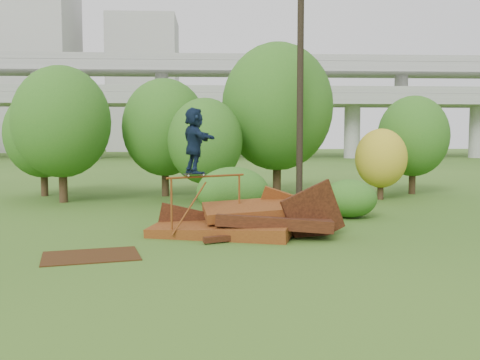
{
  "coord_description": "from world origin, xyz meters",
  "views": [
    {
      "loc": [
        -1.65,
        -14.18,
        2.89
      ],
      "look_at": [
        -0.8,
        2.0,
        1.6
      ],
      "focal_mm": 40.0,
      "sensor_mm": 36.0,
      "label": 1
    }
  ],
  "objects_px": {
    "scrap_pile": "(246,222)",
    "skater": "(194,140)",
    "utility_pole": "(300,74)",
    "flat_plate": "(91,256)"
  },
  "relations": [
    {
      "from": "skater",
      "to": "flat_plate",
      "type": "distance_m",
      "value": 4.51
    },
    {
      "from": "scrap_pile",
      "to": "skater",
      "type": "bearing_deg",
      "value": -168.37
    },
    {
      "from": "scrap_pile",
      "to": "skater",
      "type": "distance_m",
      "value": 2.89
    },
    {
      "from": "scrap_pile",
      "to": "skater",
      "type": "height_order",
      "value": "skater"
    },
    {
      "from": "scrap_pile",
      "to": "utility_pole",
      "type": "distance_m",
      "value": 9.07
    },
    {
      "from": "skater",
      "to": "flat_plate",
      "type": "bearing_deg",
      "value": 112.08
    },
    {
      "from": "skater",
      "to": "utility_pole",
      "type": "relative_size",
      "value": 0.17
    },
    {
      "from": "scrap_pile",
      "to": "skater",
      "type": "xyz_separation_m",
      "value": [
        -1.52,
        -0.31,
        2.45
      ]
    },
    {
      "from": "scrap_pile",
      "to": "skater",
      "type": "relative_size",
      "value": 3.13
    },
    {
      "from": "flat_plate",
      "to": "utility_pole",
      "type": "height_order",
      "value": "utility_pole"
    }
  ]
}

